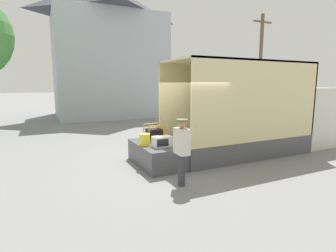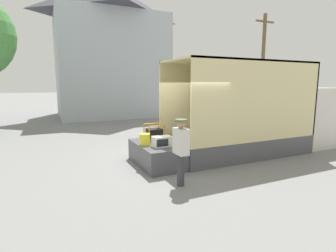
{
  "view_description": "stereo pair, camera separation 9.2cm",
  "coord_description": "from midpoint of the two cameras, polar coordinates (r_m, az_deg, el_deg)",
  "views": [
    {
      "loc": [
        -3.6,
        -7.16,
        2.44
      ],
      "look_at": [
        -0.27,
        -0.2,
        1.21
      ],
      "focal_mm": 28.0,
      "sensor_mm": 36.0,
      "label": 1
    },
    {
      "loc": [
        -3.51,
        -7.2,
        2.44
      ],
      "look_at": [
        -0.27,
        -0.2,
        1.21
      ],
      "focal_mm": 28.0,
      "sensor_mm": 36.0,
      "label": 2
    }
  ],
  "objects": [
    {
      "name": "worker_person",
      "position": [
        6.26,
        2.58,
        -4.31
      ],
      "size": [
        0.29,
        0.44,
        1.63
      ],
      "color": "#38383D",
      "rests_on": "ground"
    },
    {
      "name": "tailgate_deck",
      "position": [
        8.06,
        -2.88,
        -6.13
      ],
      "size": [
        1.15,
        2.09,
        0.66
      ],
      "primitive_type": "cube",
      "color": "#4C4C51",
      "rests_on": "ground"
    },
    {
      "name": "house_backdrop",
      "position": [
        21.56,
        -13.2,
        16.04
      ],
      "size": [
        8.12,
        6.88,
        10.09
      ],
      "color": "#A8B2BC",
      "rests_on": "ground"
    },
    {
      "name": "box_truck",
      "position": [
        10.82,
        22.19,
        0.7
      ],
      "size": [
        7.24,
        2.2,
        3.19
      ],
      "color": "silver",
      "rests_on": "ground"
    },
    {
      "name": "portable_generator",
      "position": [
        8.42,
        -3.25,
        -1.79
      ],
      "size": [
        0.56,
        0.52,
        0.52
      ],
      "color": "black",
      "rests_on": "tailgate_deck"
    },
    {
      "name": "utility_pole",
      "position": [
        23.0,
        19.33,
        12.75
      ],
      "size": [
        1.8,
        0.28,
        7.92
      ],
      "color": "brown",
      "rests_on": "ground"
    },
    {
      "name": "ground_plane",
      "position": [
        8.38,
        0.8,
        -7.87
      ],
      "size": [
        160.0,
        160.0,
        0.0
      ],
      "primitive_type": "plane",
      "color": "gray"
    },
    {
      "name": "microwave",
      "position": [
        7.56,
        -1.64,
        -3.39
      ],
      "size": [
        0.55,
        0.35,
        0.3
      ],
      "color": "white",
      "rests_on": "tailgate_deck"
    },
    {
      "name": "orange_bucket",
      "position": [
        7.79,
        -5.39,
        -2.92
      ],
      "size": [
        0.32,
        0.32,
        0.34
      ],
      "color": "yellow",
      "rests_on": "tailgate_deck"
    }
  ]
}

